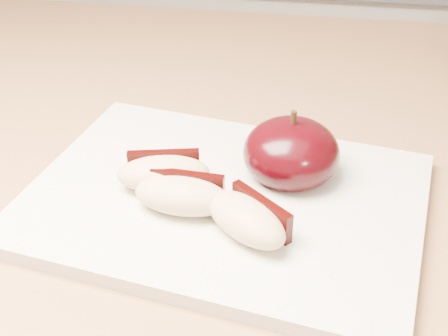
# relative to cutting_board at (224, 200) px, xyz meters

# --- Properties ---
(back_cabinet) EXTENTS (2.40, 0.62, 0.94)m
(back_cabinet) POSITION_rel_cutting_board_xyz_m (-0.02, 0.83, -0.44)
(back_cabinet) COLOR silver
(back_cabinet) RESTS_ON ground
(cutting_board) EXTENTS (0.34, 0.27, 0.01)m
(cutting_board) POSITION_rel_cutting_board_xyz_m (0.00, 0.00, 0.00)
(cutting_board) COLOR silver
(cutting_board) RESTS_ON island_counter
(apple_half) EXTENTS (0.10, 0.10, 0.07)m
(apple_half) POSITION_rel_cutting_board_xyz_m (0.05, 0.04, 0.03)
(apple_half) COLOR black
(apple_half) RESTS_ON cutting_board
(apple_wedge_a) EXTENTS (0.08, 0.05, 0.03)m
(apple_wedge_a) POSITION_rel_cutting_board_xyz_m (-0.05, 0.00, 0.02)
(apple_wedge_a) COLOR #CFB383
(apple_wedge_a) RESTS_ON cutting_board
(apple_wedge_b) EXTENTS (0.08, 0.04, 0.03)m
(apple_wedge_b) POSITION_rel_cutting_board_xyz_m (-0.03, -0.02, 0.02)
(apple_wedge_b) COLOR #CFB383
(apple_wedge_b) RESTS_ON cutting_board
(apple_wedge_c) EXTENTS (0.08, 0.07, 0.03)m
(apple_wedge_c) POSITION_rel_cutting_board_xyz_m (0.02, -0.04, 0.02)
(apple_wedge_c) COLOR #CFB383
(apple_wedge_c) RESTS_ON cutting_board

